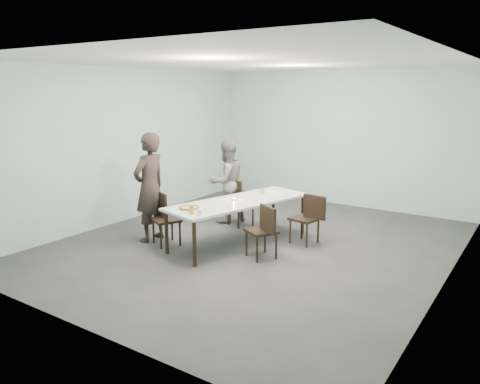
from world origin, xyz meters
The scene contains 16 objects.
ground centered at (0.00, 0.00, 0.00)m, with size 7.00×7.00×0.00m, color #333335.
room_shell centered at (0.00, 0.00, 2.03)m, with size 6.02×7.02×3.01m.
table centered at (-0.28, -0.10, 0.69)m, with size 1.51×2.74×0.75m.
chair_near_left centered at (-1.33, -0.81, 0.50)m, with size 0.65×0.56×0.87m.
chair_far_left centered at (-0.92, 0.83, 0.50)m, with size 0.65×0.54×0.87m.
chair_near_right centered at (0.47, -0.53, 0.50)m, with size 0.65×0.57×0.87m.
chair_far_right centered at (0.73, 0.51, 0.50)m, with size 0.64×0.48×0.87m.
diner_near centered at (-1.64, -0.81, 0.94)m, with size 0.69×0.45×1.88m, color black.
diner_far centered at (-1.23, 0.88, 0.81)m, with size 0.79×0.62×1.63m, color slate.
pizza centered at (-0.60, -1.02, 0.77)m, with size 0.34×0.34×0.04m.
side_plate centered at (-0.24, -0.71, 0.76)m, with size 0.18×0.18×0.01m, color white.
beer_glass centered at (-0.37, -1.24, 0.82)m, with size 0.08×0.08×0.15m, color gold.
water_tumbler centered at (-0.24, -1.21, 0.80)m, with size 0.08×0.08×0.09m, color silver.
tealight centered at (-0.35, -0.15, 0.77)m, with size 0.06×0.06×0.05m.
amber_tumbler centered at (-0.23, 0.59, 0.79)m, with size 0.07×0.07×0.08m, color gold.
menu centered at (-0.15, 0.80, 0.75)m, with size 0.30×0.22×0.01m, color silver.
Camera 1 is at (3.99, -6.46, 2.58)m, focal length 35.00 mm.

